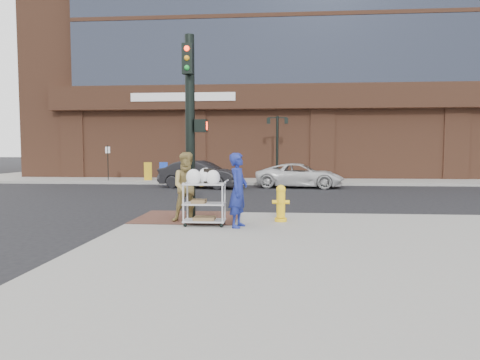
# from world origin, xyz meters

# --- Properties ---
(ground) EXTENTS (220.00, 220.00, 0.00)m
(ground) POSITION_xyz_m (0.00, 0.00, 0.00)
(ground) COLOR black
(ground) RESTS_ON ground
(sidewalk_far) EXTENTS (65.00, 36.00, 0.15)m
(sidewalk_far) POSITION_xyz_m (12.50, 32.00, 0.07)
(sidewalk_far) COLOR gray
(sidewalk_far) RESTS_ON ground
(brick_curb_ramp) EXTENTS (2.80, 2.40, 0.01)m
(brick_curb_ramp) POSITION_xyz_m (-0.60, 0.90, 0.16)
(brick_curb_ramp) COLOR #533127
(brick_curb_ramp) RESTS_ON sidewalk_near
(bank_building) EXTENTS (42.00, 26.00, 28.00)m
(bank_building) POSITION_xyz_m (5.00, 31.00, 14.15)
(bank_building) COLOR brown
(bank_building) RESTS_ON sidewalk_far
(lamp_post) EXTENTS (1.32, 0.22, 4.00)m
(lamp_post) POSITION_xyz_m (2.00, 16.00, 2.62)
(lamp_post) COLOR black
(lamp_post) RESTS_ON sidewalk_far
(parking_sign) EXTENTS (0.05, 0.05, 2.20)m
(parking_sign) POSITION_xyz_m (-8.50, 15.00, 1.25)
(parking_sign) COLOR black
(parking_sign) RESTS_ON sidewalk_far
(traffic_signal_pole) EXTENTS (0.61, 0.51, 5.00)m
(traffic_signal_pole) POSITION_xyz_m (-0.48, 0.77, 2.83)
(traffic_signal_pole) COLOR black
(traffic_signal_pole) RESTS_ON sidewalk_near
(woman_blue) EXTENTS (0.58, 0.75, 1.82)m
(woman_blue) POSITION_xyz_m (0.93, -0.50, 1.06)
(woman_blue) COLOR navy
(woman_blue) RESTS_ON sidewalk_near
(pedestrian_tan) EXTENTS (1.04, 0.90, 1.83)m
(pedestrian_tan) POSITION_xyz_m (-0.45, 0.20, 1.07)
(pedestrian_tan) COLOR olive
(pedestrian_tan) RESTS_ON sidewalk_near
(sedan_dark) EXTENTS (4.71, 2.65, 1.47)m
(sedan_dark) POSITION_xyz_m (-2.14, 11.87, 0.73)
(sedan_dark) COLOR black
(sedan_dark) RESTS_ON ground
(minivan_white) EXTENTS (4.98, 2.80, 1.31)m
(minivan_white) POSITION_xyz_m (3.21, 12.60, 0.66)
(minivan_white) COLOR silver
(minivan_white) RESTS_ON ground
(utility_cart) EXTENTS (1.04, 0.59, 1.44)m
(utility_cart) POSITION_xyz_m (0.07, -0.35, 0.80)
(utility_cart) COLOR #B5B6BB
(utility_cart) RESTS_ON sidewalk_near
(fire_hydrant) EXTENTS (0.46, 0.32, 0.97)m
(fire_hydrant) POSITION_xyz_m (1.99, 0.45, 0.65)
(fire_hydrant) COLOR yellow
(fire_hydrant) RESTS_ON sidewalk_near
(newsbox_yellow) EXTENTS (0.58, 0.55, 1.12)m
(newsbox_yellow) POSITION_xyz_m (-6.14, 15.58, 0.71)
(newsbox_yellow) COLOR gold
(newsbox_yellow) RESTS_ON sidewalk_far
(newsbox_blue) EXTENTS (0.59, 0.57, 1.14)m
(newsbox_blue) POSITION_xyz_m (-5.02, 15.11, 0.72)
(newsbox_blue) COLOR #1C3EBA
(newsbox_blue) RESTS_ON sidewalk_far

